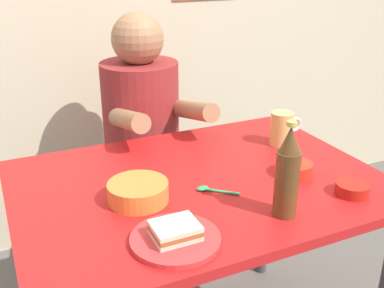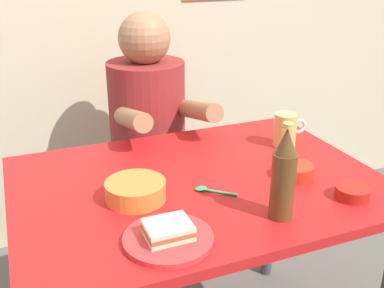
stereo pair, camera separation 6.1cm
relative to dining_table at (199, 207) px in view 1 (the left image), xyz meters
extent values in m
cube|color=red|center=(0.00, 0.00, 0.08)|extent=(1.10, 0.80, 0.03)
cylinder|color=#3F3F44|center=(-0.49, 0.34, -0.29)|extent=(0.05, 0.05, 0.71)
cylinder|color=#3F3F44|center=(0.49, 0.34, -0.29)|extent=(0.05, 0.05, 0.71)
cylinder|color=#4C4C51|center=(0.03, 0.63, -0.44)|extent=(0.08, 0.08, 0.41)
cylinder|color=maroon|center=(0.03, 0.63, -0.22)|extent=(0.34, 0.34, 0.04)
cylinder|color=maroon|center=(0.03, 0.63, 0.06)|extent=(0.32, 0.32, 0.52)
sphere|color=#A0704C|center=(0.03, 0.63, 0.42)|extent=(0.21, 0.21, 0.21)
cylinder|color=#A0704C|center=(-0.10, 0.38, 0.18)|extent=(0.07, 0.31, 0.14)
cylinder|color=#A0704C|center=(0.16, 0.38, 0.18)|extent=(0.07, 0.31, 0.14)
cylinder|color=red|center=(-0.19, -0.27, 0.10)|extent=(0.22, 0.22, 0.01)
cube|color=beige|center=(-0.19, -0.27, 0.11)|extent=(0.11, 0.09, 0.01)
cube|color=#9E592D|center=(-0.19, -0.27, 0.13)|extent=(0.11, 0.09, 0.01)
cube|color=beige|center=(-0.19, -0.27, 0.14)|extent=(0.11, 0.09, 0.01)
cylinder|color=#D1BC66|center=(0.39, 0.13, 0.15)|extent=(0.08, 0.08, 0.12)
torus|color=silver|center=(0.45, 0.13, 0.16)|extent=(0.06, 0.01, 0.06)
cylinder|color=#593819|center=(0.12, -0.27, 0.18)|extent=(0.06, 0.06, 0.18)
cone|color=#593819|center=(0.12, -0.27, 0.31)|extent=(0.05, 0.05, 0.07)
cylinder|color=#BFB74C|center=(0.12, -0.27, 0.35)|extent=(0.03, 0.03, 0.01)
cylinder|color=red|center=(0.29, -0.09, 0.11)|extent=(0.11, 0.11, 0.04)
cylinder|color=#A33521|center=(0.29, -0.09, 0.12)|extent=(0.09, 0.09, 0.02)
cylinder|color=orange|center=(-0.21, -0.04, 0.12)|extent=(0.17, 0.17, 0.05)
cylinder|color=#B25B2D|center=(-0.21, -0.04, 0.13)|extent=(0.14, 0.14, 0.02)
cylinder|color=#B21E14|center=(0.36, -0.26, 0.11)|extent=(0.10, 0.10, 0.03)
cylinder|color=maroon|center=(0.36, -0.26, 0.12)|extent=(0.08, 0.08, 0.02)
cylinder|color=#26A559|center=(0.02, -0.10, 0.10)|extent=(0.09, 0.08, 0.01)
ellipsoid|color=#26A559|center=(-0.02, -0.06, 0.10)|extent=(0.04, 0.02, 0.01)
camera|label=1|loc=(-0.54, -1.13, 0.74)|focal=43.08mm
camera|label=2|loc=(-0.49, -1.15, 0.74)|focal=43.08mm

